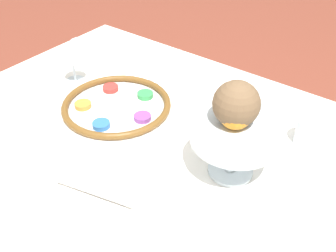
% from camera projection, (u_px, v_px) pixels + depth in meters
% --- Properties ---
extents(seder_plate, '(0.32, 0.32, 0.03)m').
position_uv_depth(seder_plate, '(117.00, 106.00, 1.15)').
color(seder_plate, silver).
rests_on(seder_plate, dining_table).
extents(wine_glass, '(0.07, 0.07, 0.14)m').
position_uv_depth(wine_glass, '(71.00, 53.00, 1.23)').
color(wine_glass, silver).
rests_on(wine_glass, dining_table).
extents(fruit_stand, '(0.20, 0.20, 0.13)m').
position_uv_depth(fruit_stand, '(234.00, 138.00, 0.89)').
color(fruit_stand, silver).
rests_on(fruit_stand, dining_table).
extents(orange_fruit, '(0.08, 0.08, 0.08)m').
position_uv_depth(orange_fruit, '(236.00, 113.00, 0.86)').
color(orange_fruit, orange).
rests_on(orange_fruit, fruit_stand).
extents(coconut, '(0.11, 0.11, 0.11)m').
position_uv_depth(coconut, '(236.00, 104.00, 0.86)').
color(coconut, brown).
rests_on(coconut, fruit_stand).
extents(napkin_roll, '(0.20, 0.09, 0.04)m').
position_uv_depth(napkin_roll, '(97.00, 186.00, 0.89)').
color(napkin_roll, white).
rests_on(napkin_roll, dining_table).
extents(cup_near, '(0.08, 0.08, 0.07)m').
position_uv_depth(cup_near, '(267.00, 108.00, 1.10)').
color(cup_near, silver).
rests_on(cup_near, dining_table).
extents(cup_mid, '(0.08, 0.08, 0.07)m').
position_uv_depth(cup_mid, '(310.00, 133.00, 1.01)').
color(cup_mid, silver).
rests_on(cup_mid, dining_table).
extents(cup_far, '(0.08, 0.08, 0.07)m').
position_uv_depth(cup_far, '(82.00, 51.00, 1.39)').
color(cup_far, silver).
rests_on(cup_far, dining_table).
extents(fork_left, '(0.07, 0.17, 0.01)m').
position_uv_depth(fork_left, '(160.00, 69.00, 1.35)').
color(fork_left, silver).
rests_on(fork_left, dining_table).
extents(fork_right, '(0.08, 0.17, 0.01)m').
position_uv_depth(fork_right, '(167.00, 71.00, 1.34)').
color(fork_right, silver).
rests_on(fork_right, dining_table).
extents(spoon, '(0.15, 0.07, 0.01)m').
position_uv_depth(spoon, '(88.00, 205.00, 0.86)').
color(spoon, silver).
rests_on(spoon, dining_table).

